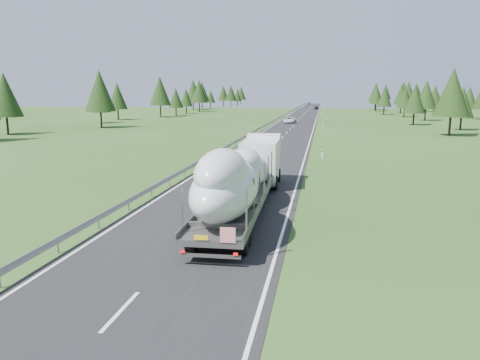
% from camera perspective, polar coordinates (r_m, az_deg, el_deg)
% --- Properties ---
extents(ground, '(400.00, 400.00, 0.00)m').
position_cam_1_polar(ground, '(24.75, -5.73, -6.51)').
color(ground, '#274717').
rests_on(ground, ground).
extents(road_surface, '(10.00, 400.00, 0.02)m').
position_cam_1_polar(road_surface, '(123.13, 7.06, 7.16)').
color(road_surface, black).
rests_on(road_surface, ground).
extents(guardrail, '(0.10, 400.00, 0.76)m').
position_cam_1_polar(guardrail, '(123.43, 4.59, 7.49)').
color(guardrail, slate).
rests_on(guardrail, ground).
extents(marker_posts, '(0.13, 350.08, 1.00)m').
position_cam_1_polar(marker_posts, '(177.87, 10.15, 8.29)').
color(marker_posts, silver).
rests_on(marker_posts, ground).
extents(highway_sign, '(0.08, 0.90, 2.60)m').
position_cam_1_polar(highway_sign, '(102.89, 10.51, 7.40)').
color(highway_sign, slate).
rests_on(highway_sign, ground).
extents(tree_line_right, '(28.57, 299.78, 12.44)m').
position_cam_1_polar(tree_line_right, '(140.72, 24.15, 9.61)').
color(tree_line_right, black).
rests_on(tree_line_right, ground).
extents(tree_line_left, '(14.80, 299.41, 12.57)m').
position_cam_1_polar(tree_line_left, '(146.80, -10.29, 10.36)').
color(tree_line_left, black).
rests_on(tree_line_left, ground).
extents(boat_truck, '(3.34, 21.01, 4.68)m').
position_cam_1_polar(boat_truck, '(28.15, 0.19, 0.67)').
color(boat_truck, silver).
rests_on(boat_truck, ground).
extents(distant_van, '(2.98, 5.54, 1.48)m').
position_cam_1_polar(distant_van, '(113.64, 6.10, 7.27)').
color(distant_van, white).
rests_on(distant_van, ground).
extents(distant_car_dark, '(2.00, 4.68, 1.58)m').
position_cam_1_polar(distant_car_dark, '(209.92, 9.31, 8.72)').
color(distant_car_dark, black).
rests_on(distant_car_dark, ground).
extents(distant_car_blue, '(2.08, 4.78, 1.53)m').
position_cam_1_polar(distant_car_blue, '(300.12, 8.39, 9.27)').
color(distant_car_blue, navy).
rests_on(distant_car_blue, ground).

